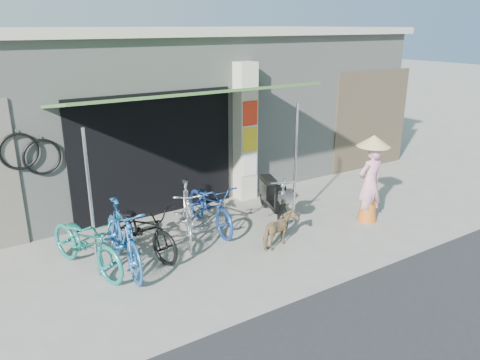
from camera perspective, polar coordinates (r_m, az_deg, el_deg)
ground at (r=8.38m, az=4.90°, el=-8.10°), size 80.00×80.00×0.00m
bicycle_shop at (r=12.08m, az=-9.91°, el=9.13°), size 12.30×5.30×3.66m
shop_pillar at (r=10.23m, az=0.56°, el=5.82°), size 0.42×0.44×3.00m
awning at (r=8.49m, az=-6.40°, el=10.06°), size 4.60×1.88×2.72m
neighbour_right at (r=13.07m, az=15.70°, el=7.04°), size 2.60×0.06×2.60m
bike_teal at (r=7.76m, az=-18.23°, el=-7.26°), size 1.18×1.98×0.98m
bike_blue at (r=7.64m, az=-14.09°, el=-6.77°), size 0.63×1.87×1.11m
bike_black at (r=8.09m, az=-11.77°, el=-5.78°), size 1.07×1.89×0.94m
bike_silver at (r=8.44m, az=-6.45°, el=-4.03°), size 1.14×1.81×1.06m
bike_navy at (r=8.91m, az=-3.66°, el=-3.12°), size 0.69×1.80×0.93m
street_dog at (r=8.24m, az=4.86°, el=-6.17°), size 0.82×0.56×0.63m
moped at (r=9.42m, az=3.98°, el=-2.09°), size 0.74×1.66×0.97m
nun at (r=9.45m, az=15.60°, el=0.07°), size 0.64×0.64×1.75m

